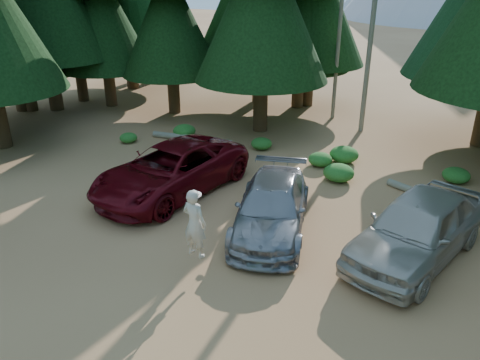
{
  "coord_description": "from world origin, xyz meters",
  "views": [
    {
      "loc": [
        6.36,
        -8.32,
        7.41
      ],
      "look_at": [
        -0.27,
        3.72,
        1.25
      ],
      "focal_mm": 35.0,
      "sensor_mm": 36.0,
      "label": 1
    }
  ],
  "objects": [
    {
      "name": "silver_minivan_center",
      "position": [
        1.06,
        3.35,
        0.75
      ],
      "size": [
        3.61,
        5.58,
        1.51
      ],
      "primitive_type": "imported",
      "rotation": [
        0.0,
        0.0,
        0.31
      ],
      "color": "gray",
      "rests_on": "ground"
    },
    {
      "name": "shrub_right",
      "position": [
        1.32,
        9.96,
        0.33
      ],
      "size": [
        1.21,
        1.21,
        0.67
      ],
      "primitive_type": "ellipsoid",
      "color": "#1B5A1B",
      "rests_on": "ground"
    },
    {
      "name": "forest_belt_north",
      "position": [
        0.0,
        15.0,
        0.0
      ],
      "size": [
        36.0,
        7.0,
        22.0
      ],
      "primitive_type": null,
      "color": "black",
      "rests_on": "ground"
    },
    {
      "name": "ground",
      "position": [
        0.0,
        0.0,
        0.0
      ],
      "size": [
        160.0,
        160.0,
        0.0
      ],
      "primitive_type": "plane",
      "color": "#9E6C43",
      "rests_on": "ground"
    },
    {
      "name": "shrub_center_right",
      "position": [
        1.73,
        7.97,
        0.32
      ],
      "size": [
        1.18,
        1.18,
        0.65
      ],
      "primitive_type": "ellipsoid",
      "color": "#1B5A1B",
      "rests_on": "ground"
    },
    {
      "name": "log_mid",
      "position": [
        5.02,
        7.86,
        0.13
      ],
      "size": [
        3.07,
        1.49,
        0.27
      ],
      "primitive_type": "cylinder",
      "rotation": [
        0.0,
        1.57,
        -0.4
      ],
      "color": "gray",
      "rests_on": "ground"
    },
    {
      "name": "red_pickup",
      "position": [
        -3.28,
        4.06,
        0.87
      ],
      "size": [
        3.66,
        6.6,
        1.75
      ],
      "primitive_type": "imported",
      "rotation": [
        0.0,
        0.0,
        -0.12
      ],
      "color": "#5C070F",
      "rests_on": "ground"
    },
    {
      "name": "shrub_left",
      "position": [
        -2.42,
        9.67,
        0.26
      ],
      "size": [
        0.95,
        0.95,
        0.52
      ],
      "primitive_type": "ellipsoid",
      "color": "#1B5A1B",
      "rests_on": "ground"
    },
    {
      "name": "shrub_center_left",
      "position": [
        0.59,
        9.08,
        0.27
      ],
      "size": [
        0.99,
        0.99,
        0.55
      ],
      "primitive_type": "ellipsoid",
      "color": "#1B5A1B",
      "rests_on": "ground"
    },
    {
      "name": "snag_front",
      "position": [
        0.8,
        14.5,
        6.0
      ],
      "size": [
        0.24,
        0.24,
        12.0
      ],
      "primitive_type": "cylinder",
      "color": "gray",
      "rests_on": "ground"
    },
    {
      "name": "silver_minivan_right",
      "position": [
        5.25,
        3.88,
        0.93
      ],
      "size": [
        3.52,
        5.85,
        1.86
      ],
      "primitive_type": "imported",
      "rotation": [
        0.0,
        0.0,
        -0.26
      ],
      "color": "#BBB3A6",
      "rests_on": "ground"
    },
    {
      "name": "shrub_far_left",
      "position": [
        -6.49,
        9.41,
        0.3
      ],
      "size": [
        1.1,
        1.1,
        0.6
      ],
      "primitive_type": "ellipsoid",
      "color": "#1B5A1B",
      "rests_on": "ground"
    },
    {
      "name": "snag_back",
      "position": [
        -1.2,
        16.0,
        5.0
      ],
      "size": [
        0.2,
        0.2,
        10.0
      ],
      "primitive_type": "cylinder",
      "color": "gray",
      "rests_on": "ground"
    },
    {
      "name": "log_left",
      "position": [
        -5.8,
        9.02,
        0.14
      ],
      "size": [
        4.03,
        0.94,
        0.29
      ],
      "primitive_type": "cylinder",
      "rotation": [
        0.0,
        1.57,
        0.16
      ],
      "color": "gray",
      "rests_on": "ground"
    },
    {
      "name": "frisbee_player",
      "position": [
        0.21,
        0.41,
        1.43
      ],
      "size": [
        0.74,
        0.52,
        1.94
      ],
      "rotation": [
        0.0,
        0.0,
        3.06
      ],
      "color": "beige",
      "rests_on": "ground"
    },
    {
      "name": "shrub_edge_west",
      "position": [
        -8.34,
        7.47,
        0.23
      ],
      "size": [
        0.82,
        0.82,
        0.45
      ],
      "primitive_type": "ellipsoid",
      "color": "#1B5A1B",
      "rests_on": "ground"
    },
    {
      "name": "shrub_far_right",
      "position": [
        5.72,
        10.0,
        0.28
      ],
      "size": [
        1.02,
        1.02,
        0.56
      ],
      "primitive_type": "ellipsoid",
      "color": "#1B5A1B",
      "rests_on": "ground"
    }
  ]
}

